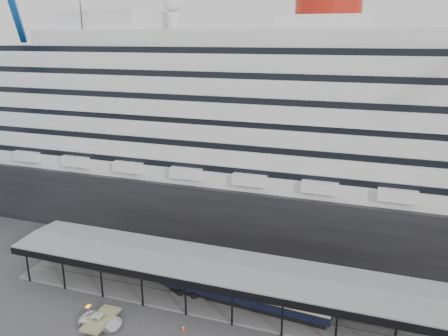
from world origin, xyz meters
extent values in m
plane|color=#3C3C3F|center=(0.00, 0.00, 0.00)|extent=(200.00, 200.00, 0.00)
cube|color=black|center=(0.00, 32.00, 5.00)|extent=(130.00, 30.00, 10.00)
sphere|color=silver|center=(-18.00, 32.00, 37.70)|extent=(3.60, 3.60, 3.60)
cube|color=slate|center=(0.00, 5.00, 0.12)|extent=(56.00, 8.00, 0.24)
cube|color=slate|center=(0.00, 4.28, 0.28)|extent=(54.00, 0.08, 0.10)
cube|color=slate|center=(0.00, 5.72, 0.28)|extent=(54.00, 0.08, 0.10)
cube|color=black|center=(0.00, 0.50, 4.45)|extent=(56.00, 0.18, 0.90)
cube|color=black|center=(0.00, 9.50, 4.45)|extent=(56.00, 0.18, 0.90)
cube|color=slate|center=(0.00, 5.00, 5.18)|extent=(56.00, 9.00, 0.24)
cylinder|color=black|center=(-29.22, 21.75, 23.60)|extent=(0.12, 0.12, 47.21)
imported|color=white|center=(-11.23, -4.12, 0.68)|extent=(4.93, 2.32, 1.36)
cube|color=black|center=(3.30, 5.00, 0.57)|extent=(20.17, 3.81, 0.67)
cube|color=black|center=(3.30, 5.00, 1.43)|extent=(21.15, 4.26, 1.05)
cube|color=beige|center=(3.30, 5.00, 2.58)|extent=(21.15, 4.30, 1.24)
cube|color=black|center=(3.30, 5.00, 3.39)|extent=(21.15, 4.26, 0.38)
cube|color=red|center=(-1.94, -1.93, 0.02)|extent=(0.41, 0.41, 0.03)
cone|color=red|center=(-1.94, -1.93, 0.38)|extent=(0.35, 0.35, 0.72)
cylinder|color=white|center=(-1.94, -1.93, 0.45)|extent=(0.23, 0.23, 0.14)
camera|label=1|loc=(16.01, -39.93, 31.77)|focal=35.00mm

